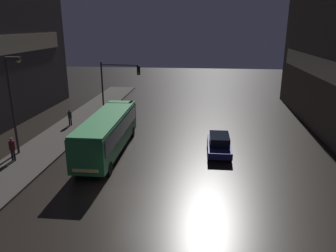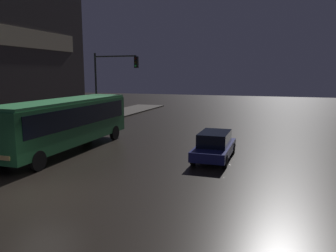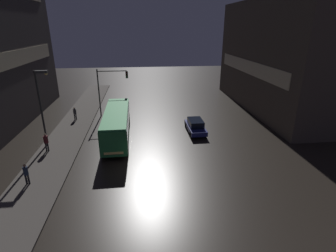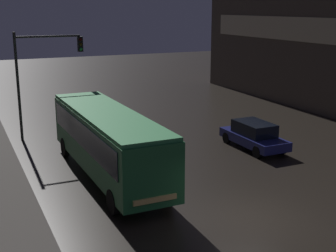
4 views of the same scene
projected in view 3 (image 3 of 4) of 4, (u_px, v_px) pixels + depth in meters
ground_plane at (153, 167)px, 22.67m from camera, size 120.00×120.00×0.00m
sidewalk_left at (73, 128)px, 31.00m from camera, size 4.00×48.00×0.15m
building_right_block at (284, 56)px, 36.70m from camera, size 10.07×25.30×14.88m
bus_near at (117, 122)px, 27.63m from camera, size 2.59×10.79×3.10m
car_taxi at (195, 126)px, 29.84m from camera, size 1.85×4.42×1.50m
pedestrian_near at (46, 141)px, 24.83m from camera, size 0.56×0.56×1.77m
pedestrian_mid at (75, 112)px, 33.34m from camera, size 0.53×0.53×1.64m
pedestrian_far at (26, 173)px, 19.58m from camera, size 0.37×0.37×1.68m
traffic_light_main at (109, 84)px, 34.16m from camera, size 3.98×0.35×6.31m
street_lamp_sidewalk at (42, 97)px, 24.85m from camera, size 1.25×0.36×7.47m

